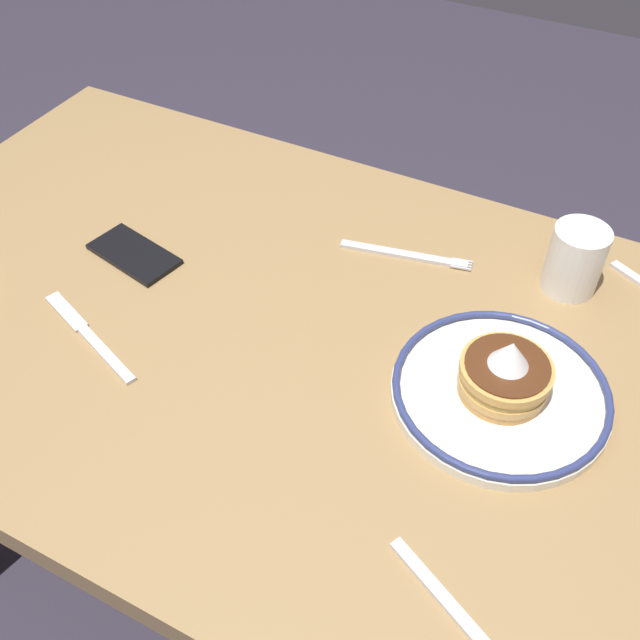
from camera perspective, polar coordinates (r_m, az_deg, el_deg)
ground_plane at (r=1.65m, az=-1.49°, el=-19.17°), size 6.00×6.00×0.00m
dining_table at (r=1.10m, az=-2.12°, el=-4.42°), size 1.42×0.83×0.75m
plate_near_main at (r=0.95m, az=13.96°, el=-5.09°), size 0.28×0.28×0.10m
coffee_mug at (r=1.11m, az=19.26°, el=4.62°), size 0.08×0.11×0.10m
cell_phone at (r=1.17m, az=-14.28°, el=4.99°), size 0.16×0.10×0.01m
fork_near at (r=1.14m, az=6.75°, el=5.06°), size 0.20×0.06×0.01m
butter_knife at (r=1.06m, az=-17.53°, el=-1.18°), size 0.21×0.09×0.01m
tea_spoon at (r=0.80m, az=12.29°, el=-23.04°), size 0.18×0.10×0.01m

